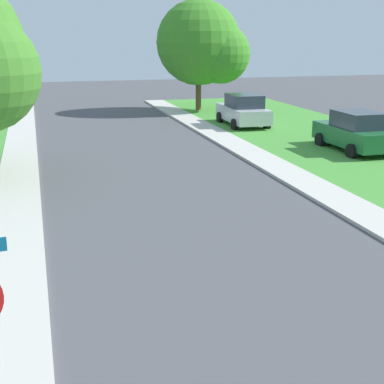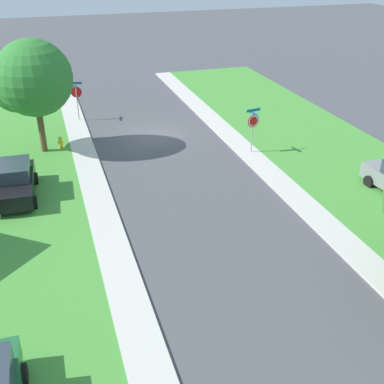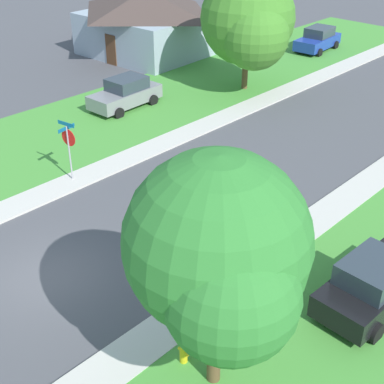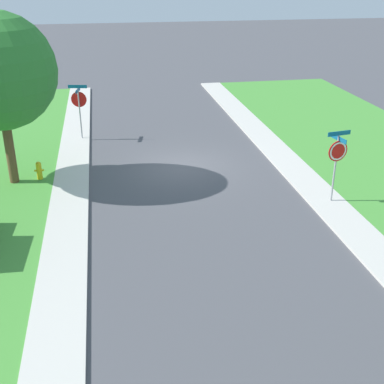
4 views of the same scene
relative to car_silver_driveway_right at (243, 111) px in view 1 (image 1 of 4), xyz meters
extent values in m
cube|color=beige|center=(-2.26, -15.15, -0.82)|extent=(1.40, 56.00, 0.10)
cube|color=beige|center=(-11.66, -15.15, -0.82)|extent=(1.40, 56.00, 0.10)
cube|color=silver|center=(0.00, 0.05, -0.17)|extent=(1.92, 4.35, 0.76)
cube|color=#2D3842|center=(0.00, -0.15, 0.55)|extent=(1.66, 2.14, 0.68)
cylinder|color=black|center=(-0.86, 1.41, -0.55)|extent=(0.26, 0.65, 0.64)
cylinder|color=black|center=(0.94, 1.36, -0.55)|extent=(0.26, 0.65, 0.64)
cylinder|color=black|center=(-0.94, -1.25, -0.55)|extent=(0.26, 0.65, 0.64)
cylinder|color=black|center=(0.86, -1.30, -0.55)|extent=(0.26, 0.65, 0.64)
cube|color=#1E6033|center=(2.19, -7.67, -0.17)|extent=(1.82, 4.31, 0.76)
cube|color=#2D3842|center=(2.19, -7.87, 0.55)|extent=(1.61, 2.11, 0.68)
cylinder|color=black|center=(1.29, -6.33, -0.55)|extent=(0.24, 0.64, 0.64)
cylinder|color=black|center=(3.09, -6.34, -0.55)|extent=(0.24, 0.64, 0.64)
cylinder|color=black|center=(1.28, -9.00, -0.55)|extent=(0.24, 0.64, 0.64)
cylinder|color=brown|center=(-0.58, 6.67, 0.37)|extent=(0.36, 0.36, 2.48)
sphere|color=#3A8424|center=(-0.58, 6.67, 3.48)|extent=(5.37, 5.37, 5.37)
sphere|color=#3A8424|center=(0.63, 5.87, 2.81)|extent=(3.76, 3.76, 3.76)
camera|label=1|loc=(-10.95, -28.64, 4.05)|focal=52.51mm
camera|label=2|loc=(-0.38, 1.76, 10.44)|focal=45.02mm
camera|label=3|loc=(6.54, -34.25, 10.79)|focal=51.34mm
camera|label=4|loc=(-3.75, -6.94, 7.21)|focal=47.06mm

